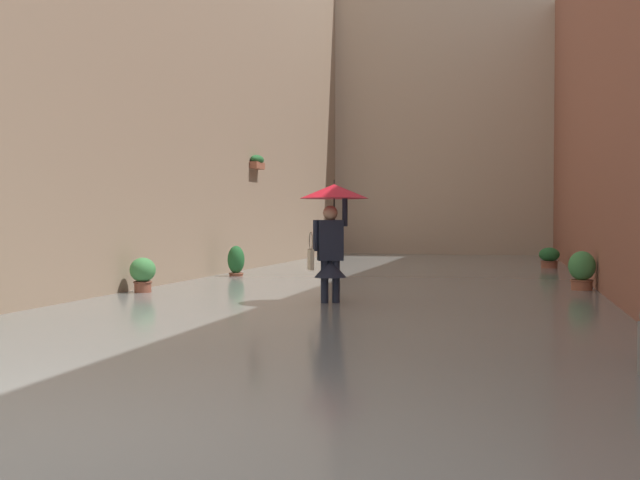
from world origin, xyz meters
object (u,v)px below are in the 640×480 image
Objects in this scene: potted_plant_near_right at (236,264)px; potted_plant_mid_right at (143,276)px; person_wading at (332,218)px; potted_plant_near_left at (582,273)px; potted_plant_far_left at (549,260)px.

potted_plant_mid_right is at bearing 87.21° from potted_plant_near_right.
potted_plant_near_left is (-3.96, -3.25, -1.00)m from person_wading.
potted_plant_near_right is at bearing -13.67° from potted_plant_near_left.
potted_plant_far_left is at bearing -110.50° from person_wading.
potted_plant_mid_right reaches higher than potted_plant_far_left.
potted_plant_near_right is (3.46, -5.05, -1.02)m from person_wading.
potted_plant_near_right is at bearing 34.18° from potted_plant_far_left.
person_wading is 6.21m from potted_plant_near_right.
potted_plant_near_right is 8.66m from potted_plant_far_left.
potted_plant_near_left reaches higher than potted_plant_far_left.
potted_plant_near_left reaches higher than potted_plant_near_right.
potted_plant_mid_right is at bearing 17.40° from potted_plant_near_left.
person_wading is at bearing 69.50° from potted_plant_far_left.
potted_plant_near_left is at bearing -140.62° from person_wading.
potted_plant_near_right reaches higher than potted_plant_far_left.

